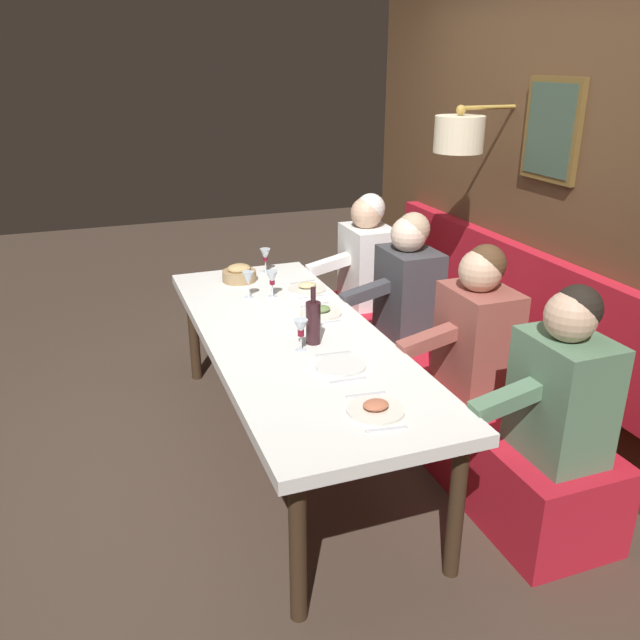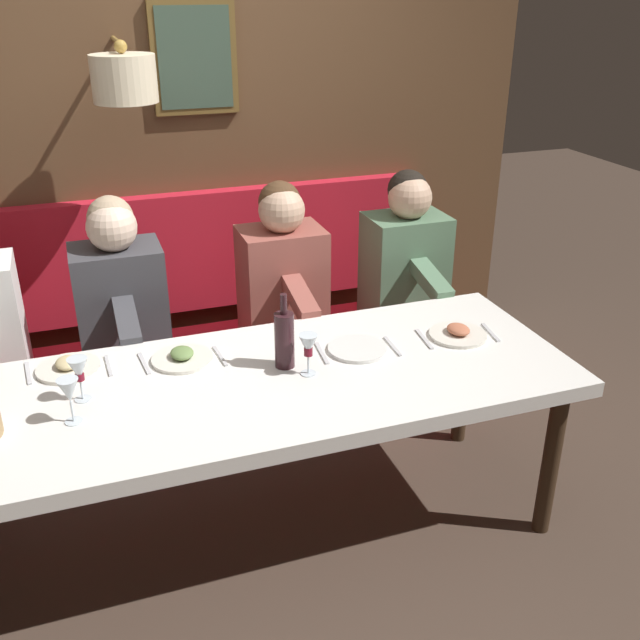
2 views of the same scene
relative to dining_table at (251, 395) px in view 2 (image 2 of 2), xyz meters
name	(u,v)px [view 2 (image 2 of 2)]	position (x,y,z in m)	size (l,w,h in m)	color
ground_plane	(257,535)	(0.00, 0.00, -0.68)	(12.00, 12.00, 0.00)	#423328
dining_table	(251,395)	(0.00, 0.00, 0.00)	(0.90, 2.47, 0.74)	silver
banquette_bench	(210,386)	(0.89, 0.00, -0.45)	(0.52, 2.67, 0.45)	red
back_wall_panel	(173,137)	(1.46, 0.00, 0.69)	(0.59, 3.87, 2.90)	brown
diner_nearest	(406,253)	(0.88, -1.06, 0.14)	(0.60, 0.40, 0.79)	#567A5B
diner_near	(282,268)	(0.88, -0.39, 0.14)	(0.60, 0.40, 0.79)	#934C42
diner_middle	(119,288)	(0.88, 0.38, 0.14)	(0.60, 0.40, 0.79)	#3D3D42
place_setting_0	(458,333)	(0.07, -0.91, 0.08)	(0.24, 0.33, 0.05)	silver
place_setting_1	(182,357)	(0.24, 0.21, 0.08)	(0.24, 0.32, 0.05)	silver
place_setting_2	(358,349)	(0.09, -0.47, 0.07)	(0.24, 0.32, 0.01)	silver
place_setting_3	(68,367)	(0.30, 0.63, 0.08)	(0.24, 0.32, 0.05)	silver
wine_glass_0	(69,392)	(-0.07, 0.63, 0.18)	(0.07, 0.07, 0.16)	silver
wine_glass_1	(308,347)	(-0.02, -0.22, 0.18)	(0.07, 0.07, 0.16)	silver
wine_glass_3	(79,371)	(0.07, 0.59, 0.18)	(0.07, 0.07, 0.16)	silver
wine_bottle	(284,339)	(0.06, -0.16, 0.18)	(0.08, 0.08, 0.30)	#33191E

